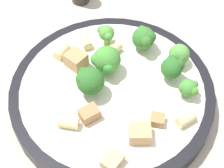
% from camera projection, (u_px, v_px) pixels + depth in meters
% --- Properties ---
extents(ground_plane, '(2.00, 2.00, 0.00)m').
position_uv_depth(ground_plane, '(112.00, 101.00, 0.54)').
color(ground_plane, '#BCB29E').
extents(pasta_bowl, '(0.29, 0.29, 0.03)m').
position_uv_depth(pasta_bowl, '(112.00, 93.00, 0.53)').
color(pasta_bowl, black).
rests_on(pasta_bowl, ground_plane).
extents(broccoli_floret_0, '(0.03, 0.03, 0.03)m').
position_uv_depth(broccoli_floret_0, '(106.00, 33.00, 0.55)').
color(broccoli_floret_0, '#93B766').
rests_on(broccoli_floret_0, pasta_bowl).
extents(broccoli_floret_1, '(0.04, 0.04, 0.04)m').
position_uv_depth(broccoli_floret_1, '(89.00, 81.00, 0.50)').
color(broccoli_floret_1, '#84AD60').
rests_on(broccoli_floret_1, pasta_bowl).
extents(broccoli_floret_2, '(0.04, 0.04, 0.04)m').
position_uv_depth(broccoli_floret_2, '(106.00, 60.00, 0.52)').
color(broccoli_floret_2, '#93B766').
rests_on(broccoli_floret_2, pasta_bowl).
extents(broccoli_floret_3, '(0.02, 0.03, 0.03)m').
position_uv_depth(broccoli_floret_3, '(188.00, 88.00, 0.50)').
color(broccoli_floret_3, '#84AD60').
rests_on(broccoli_floret_3, pasta_bowl).
extents(broccoli_floret_4, '(0.04, 0.04, 0.04)m').
position_uv_depth(broccoli_floret_4, '(144.00, 38.00, 0.55)').
color(broccoli_floret_4, '#84AD60').
rests_on(broccoli_floret_4, pasta_bowl).
extents(broccoli_floret_5, '(0.03, 0.03, 0.04)m').
position_uv_depth(broccoli_floret_5, '(172.00, 67.00, 0.51)').
color(broccoli_floret_5, '#93B766').
rests_on(broccoli_floret_5, pasta_bowl).
extents(broccoli_floret_6, '(0.03, 0.03, 0.03)m').
position_uv_depth(broccoli_floret_6, '(179.00, 55.00, 0.53)').
color(broccoli_floret_6, '#9EC175').
rests_on(broccoli_floret_6, pasta_bowl).
extents(rigatoni_0, '(0.03, 0.02, 0.02)m').
position_uv_depth(rigatoni_0, '(62.00, 51.00, 0.55)').
color(rigatoni_0, beige).
rests_on(rigatoni_0, pasta_bowl).
extents(rigatoni_1, '(0.03, 0.03, 0.02)m').
position_uv_depth(rigatoni_1, '(112.00, 50.00, 0.55)').
color(rigatoni_1, beige).
rests_on(rigatoni_1, pasta_bowl).
extents(rigatoni_2, '(0.03, 0.02, 0.01)m').
position_uv_depth(rigatoni_2, '(86.00, 42.00, 0.56)').
color(rigatoni_2, beige).
rests_on(rigatoni_2, pasta_bowl).
extents(rigatoni_3, '(0.03, 0.03, 0.01)m').
position_uv_depth(rigatoni_3, '(186.00, 119.00, 0.48)').
color(rigatoni_3, beige).
rests_on(rigatoni_3, pasta_bowl).
extents(rigatoni_4, '(0.02, 0.03, 0.01)m').
position_uv_depth(rigatoni_4, '(68.00, 123.00, 0.48)').
color(rigatoni_4, beige).
rests_on(rigatoni_4, pasta_bowl).
extents(chicken_chunk_0, '(0.03, 0.03, 0.02)m').
position_uv_depth(chicken_chunk_0, '(140.00, 133.00, 0.47)').
color(chicken_chunk_0, tan).
rests_on(chicken_chunk_0, pasta_bowl).
extents(chicken_chunk_1, '(0.03, 0.03, 0.01)m').
position_uv_depth(chicken_chunk_1, '(112.00, 161.00, 0.44)').
color(chicken_chunk_1, tan).
rests_on(chicken_chunk_1, pasta_bowl).
extents(chicken_chunk_2, '(0.03, 0.03, 0.02)m').
position_uv_depth(chicken_chunk_2, '(76.00, 60.00, 0.54)').
color(chicken_chunk_2, tan).
rests_on(chicken_chunk_2, pasta_bowl).
extents(chicken_chunk_3, '(0.03, 0.03, 0.02)m').
position_uv_depth(chicken_chunk_3, '(89.00, 114.00, 0.48)').
color(chicken_chunk_3, '#A87A4C').
rests_on(chicken_chunk_3, pasta_bowl).
extents(chicken_chunk_4, '(0.02, 0.02, 0.01)m').
position_uv_depth(chicken_chunk_4, '(157.00, 120.00, 0.48)').
color(chicken_chunk_4, '#A87A4C').
rests_on(chicken_chunk_4, pasta_bowl).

